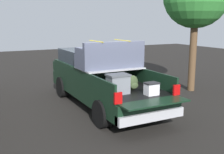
{
  "coord_description": "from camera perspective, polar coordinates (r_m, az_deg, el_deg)",
  "views": [
    {
      "loc": [
        -8.18,
        3.91,
        2.81
      ],
      "look_at": [
        -0.6,
        0.0,
        1.1
      ],
      "focal_mm": 44.61,
      "sensor_mm": 36.0,
      "label": 1
    }
  ],
  "objects": [
    {
      "name": "pickup_truck",
      "position": [
        9.56,
        -2.6,
        0.05
      ],
      "size": [
        6.05,
        2.06,
        2.23
      ],
      "color": "black",
      "rests_on": "ground_plane"
    },
    {
      "name": "ground_plane",
      "position": [
        9.49,
        -1.67,
        -5.89
      ],
      "size": [
        40.0,
        40.0,
        0.0
      ],
      "primitive_type": "plane",
      "color": "black"
    }
  ]
}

